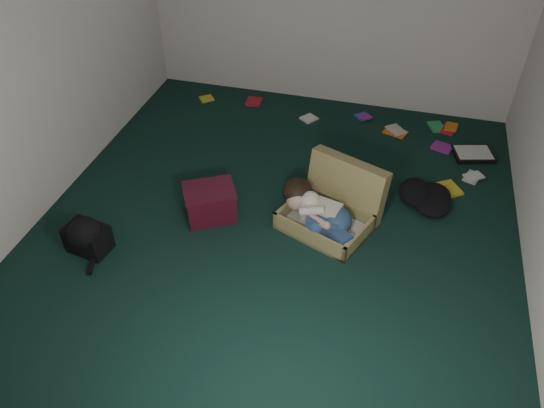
% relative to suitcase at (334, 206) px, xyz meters
% --- Properties ---
extents(floor, '(4.50, 4.50, 0.00)m').
position_rel_suitcase_xyz_m(floor, '(-0.45, -0.18, -0.15)').
color(floor, black).
rests_on(floor, ground).
extents(wall_front, '(4.50, 0.00, 4.50)m').
position_rel_suitcase_xyz_m(wall_front, '(-0.45, -2.43, 1.15)').
color(wall_front, silver).
rests_on(wall_front, ground).
extents(wall_left, '(0.00, 4.50, 4.50)m').
position_rel_suitcase_xyz_m(wall_left, '(-2.45, -0.18, 1.15)').
color(wall_left, silver).
rests_on(wall_left, ground).
extents(suitcase, '(0.91, 0.90, 0.52)m').
position_rel_suitcase_xyz_m(suitcase, '(0.00, 0.00, 0.00)').
color(suitcase, '#978D53').
rests_on(suitcase, floor).
extents(person, '(0.68, 0.56, 0.32)m').
position_rel_suitcase_xyz_m(person, '(-0.11, -0.15, 0.04)').
color(person, silver).
rests_on(person, suitcase).
extents(maroon_bin, '(0.54, 0.50, 0.29)m').
position_rel_suitcase_xyz_m(maroon_bin, '(-1.03, -0.22, -0.01)').
color(maroon_bin, '#430D1C').
rests_on(maroon_bin, floor).
extents(backpack, '(0.46, 0.39, 0.25)m').
position_rel_suitcase_xyz_m(backpack, '(-1.84, -0.86, -0.03)').
color(backpack, black).
rests_on(backpack, floor).
extents(clothing_pile, '(0.52, 0.46, 0.15)m').
position_rel_suitcase_xyz_m(clothing_pile, '(0.73, 0.42, -0.08)').
color(clothing_pile, black).
rests_on(clothing_pile, floor).
extents(paper_tray, '(0.44, 0.37, 0.05)m').
position_rel_suitcase_xyz_m(paper_tray, '(1.19, 1.31, -0.13)').
color(paper_tray, black).
rests_on(paper_tray, floor).
extents(book_scatter, '(3.15, 1.30, 0.02)m').
position_rel_suitcase_xyz_m(book_scatter, '(0.16, 1.49, -0.15)').
color(book_scatter, gold).
rests_on(book_scatter, floor).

